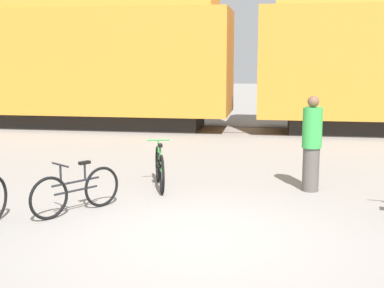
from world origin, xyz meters
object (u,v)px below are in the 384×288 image
at_px(bicycle_black, 76,191).
at_px(bicycle_green, 160,168).
at_px(person_in_green, 312,144).
at_px(freight_train, 245,45).

relative_size(bicycle_black, bicycle_green, 0.87).
relative_size(bicycle_green, person_in_green, 0.90).
bearing_deg(person_in_green, bicycle_green, 152.02).
height_order(freight_train, bicycle_green, freight_train).
bearing_deg(bicycle_black, bicycle_green, 62.28).
relative_size(freight_train, bicycle_black, 37.90).
xyz_separation_m(freight_train, person_in_green, (1.77, -8.14, -2.00)).
relative_size(freight_train, bicycle_green, 33.01).
relative_size(bicycle_black, person_in_green, 0.79).
distance_m(freight_train, bicycle_black, 10.76).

